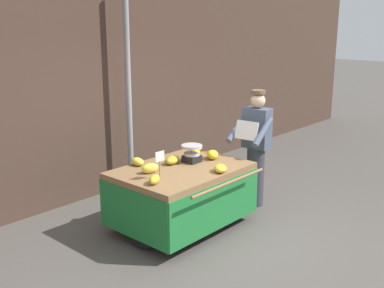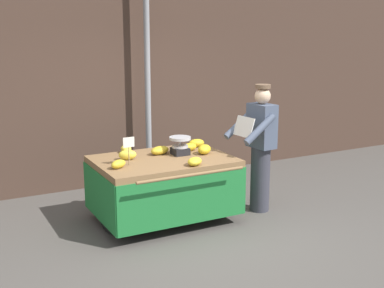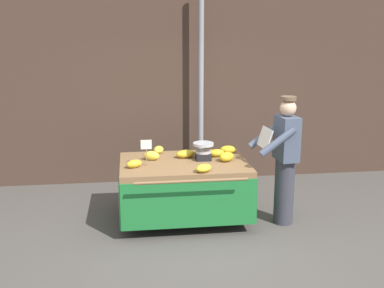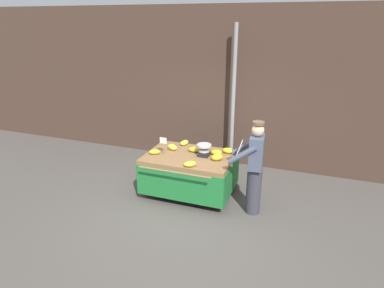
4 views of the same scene
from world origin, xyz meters
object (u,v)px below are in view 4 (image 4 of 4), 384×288
object	(u,v)px
banana_bunch_0	(172,147)
banana_bunch_1	(155,152)
vendor_person	(254,168)
price_sign	(163,142)
banana_bunch_7	(190,164)
banana_bunch_4	(217,157)
street_pole	(233,100)
weighing_scale	(204,150)
banana_bunch_6	(228,151)
banana_bunch_3	(195,149)
banana_bunch_5	(184,143)
banana_cart	(190,165)
banana_bunch_2	(216,152)

from	to	relation	value
banana_bunch_0	banana_bunch_1	xyz separation A→B (m)	(-0.24, -0.32, -0.01)
banana_bunch_0	vendor_person	distance (m)	1.77
price_sign	banana_bunch_7	distance (m)	0.80
vendor_person	banana_bunch_4	bearing A→B (deg)	163.98
street_pole	weighing_scale	bearing A→B (deg)	-97.24
banana_bunch_1	price_sign	bearing A→B (deg)	23.58
banana_bunch_1	banana_bunch_6	bearing A→B (deg)	22.20
banana_bunch_3	price_sign	bearing A→B (deg)	-149.69
banana_bunch_5	street_pole	bearing A→B (deg)	53.59
banana_bunch_4	vendor_person	distance (m)	0.76
banana_bunch_7	banana_bunch_3	bearing A→B (deg)	101.68
street_pole	price_sign	world-z (taller)	street_pole
price_sign	banana_bunch_6	bearing A→B (deg)	22.01
street_pole	banana_bunch_6	distance (m)	1.41
banana_cart	banana_bunch_3	xyz separation A→B (m)	(0.05, 0.20, 0.27)
banana_bunch_0	banana_bunch_4	xyz separation A→B (m)	(0.99, -0.19, -0.00)
price_sign	vendor_person	world-z (taller)	vendor_person
banana_cart	banana_bunch_2	distance (m)	0.58
banana_bunch_3	street_pole	bearing A→B (deg)	72.87
banana_bunch_0	banana_bunch_1	size ratio (longest dim) A/B	1.02
banana_bunch_1	banana_bunch_5	distance (m)	0.77
banana_bunch_7	vendor_person	world-z (taller)	vendor_person
price_sign	banana_bunch_1	distance (m)	0.26
banana_bunch_5	vendor_person	distance (m)	1.77
banana_bunch_0	banana_cart	bearing A→B (deg)	-18.02
banana_bunch_6	banana_bunch_3	bearing A→B (deg)	-166.13
street_pole	banana_bunch_2	distance (m)	1.52
banana_cart	banana_bunch_4	distance (m)	0.63
banana_bunch_6	street_pole	bearing A→B (deg)	100.36
price_sign	banana_bunch_7	size ratio (longest dim) A/B	1.46
price_sign	banana_bunch_1	world-z (taller)	price_sign
price_sign	banana_bunch_1	xyz separation A→B (m)	(-0.16, -0.07, -0.20)
banana_bunch_1	weighing_scale	bearing A→B (deg)	15.16
banana_bunch_4	banana_bunch_6	distance (m)	0.42
banana_bunch_6	banana_bunch_1	bearing A→B (deg)	-157.80
banana_cart	banana_bunch_5	world-z (taller)	banana_bunch_5
banana_bunch_0	price_sign	bearing A→B (deg)	-106.56
banana_bunch_0	banana_bunch_4	bearing A→B (deg)	-10.65
banana_bunch_2	banana_bunch_6	distance (m)	0.25
banana_bunch_5	banana_bunch_7	size ratio (longest dim) A/B	0.99
banana_bunch_5	vendor_person	world-z (taller)	vendor_person
price_sign	banana_bunch_1	size ratio (longest dim) A/B	1.57
weighing_scale	banana_bunch_5	size ratio (longest dim) A/B	1.22
price_sign	banana_bunch_3	bearing A→B (deg)	30.31
price_sign	banana_bunch_6	distance (m)	1.28
banana_bunch_3	banana_bunch_7	distance (m)	0.70
price_sign	banana_bunch_7	bearing A→B (deg)	-28.17
banana_bunch_7	vendor_person	bearing A→B (deg)	11.55
price_sign	banana_bunch_2	xyz separation A→B (m)	(0.97, 0.32, -0.20)
banana_bunch_2	banana_bunch_4	xyz separation A→B (m)	(0.09, -0.25, 0.01)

